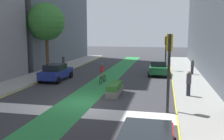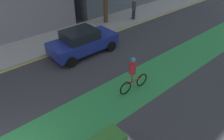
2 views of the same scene
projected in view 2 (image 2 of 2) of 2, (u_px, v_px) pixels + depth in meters
name	position (u px, v px, depth m)	size (l,w,h in m)	color
car_blue_left_far	(83.00, 42.00, 12.98)	(2.04, 4.21, 1.57)	navy
cyclist_in_lane	(133.00, 74.00, 9.81)	(0.32, 1.73, 1.86)	black
pedestrian_sidewalk_left_a	(134.00, 9.00, 17.59)	(0.34, 0.34, 1.67)	#262638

